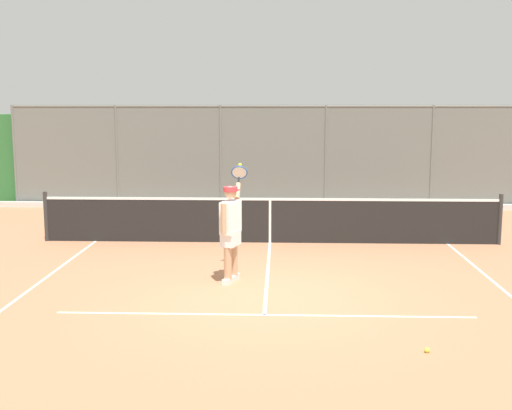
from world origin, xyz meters
TOP-DOWN VIEW (x-y plane):
  - ground_plane at (0.00, 0.00)m, footprint 60.00×60.00m
  - court_line_markings at (0.00, 1.16)m, footprint 7.57×8.76m
  - fence_backdrop at (0.00, -9.38)m, footprint 17.89×1.37m
  - tennis_net at (0.00, -3.94)m, footprint 9.72×0.09m
  - tennis_player at (0.60, -0.86)m, footprint 0.41×1.36m
  - tennis_ball_by_sideline at (-1.96, 2.18)m, footprint 0.07×0.07m

SIDE VIEW (x-z plane):
  - ground_plane at x=0.00m, z-range 0.00..0.00m
  - court_line_markings at x=0.00m, z-range 0.00..0.01m
  - tennis_ball_by_sideline at x=-1.96m, z-range 0.00..0.07m
  - tennis_net at x=0.00m, z-range -0.04..1.03m
  - tennis_player at x=0.60m, z-range -0.02..1.87m
  - fence_backdrop at x=0.00m, z-range -0.14..2.77m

